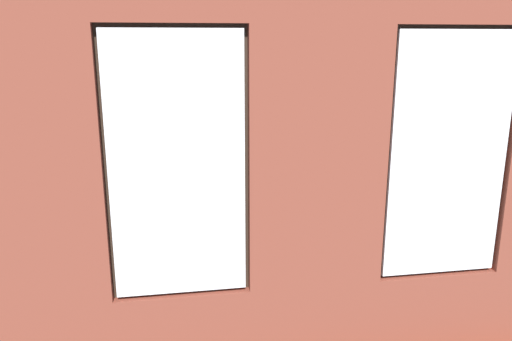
% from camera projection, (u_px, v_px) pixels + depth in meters
% --- Properties ---
extents(ground_plane, '(6.97, 6.25, 0.10)m').
position_uv_depth(ground_plane, '(256.00, 237.00, 6.68)').
color(ground_plane, brown).
extents(brick_wall_with_windows, '(6.37, 0.30, 3.26)m').
position_uv_depth(brick_wall_with_windows, '(317.00, 166.00, 3.65)').
color(brick_wall_with_windows, brown).
rests_on(brick_wall_with_windows, ground_plane).
extents(couch_by_window, '(1.99, 0.87, 0.80)m').
position_uv_depth(couch_by_window, '(262.00, 287.00, 4.54)').
color(couch_by_window, black).
rests_on(couch_by_window, ground_plane).
extents(couch_left, '(0.96, 1.81, 0.80)m').
position_uv_depth(couch_left, '(445.00, 209.00, 6.63)').
color(couch_left, black).
rests_on(couch_left, ground_plane).
extents(coffee_table, '(1.50, 0.83, 0.41)m').
position_uv_depth(coffee_table, '(242.00, 215.00, 6.29)').
color(coffee_table, tan).
rests_on(coffee_table, ground_plane).
extents(cup_ceramic, '(0.09, 0.09, 0.11)m').
position_uv_depth(cup_ceramic, '(252.00, 211.00, 6.17)').
color(cup_ceramic, '#B23D38').
rests_on(cup_ceramic, coffee_table).
extents(candle_jar, '(0.08, 0.08, 0.10)m').
position_uv_depth(candle_jar, '(226.00, 206.00, 6.34)').
color(candle_jar, '#B7333D').
rests_on(candle_jar, coffee_table).
extents(table_plant_small, '(0.14, 0.14, 0.22)m').
position_uv_depth(table_plant_small, '(272.00, 198.00, 6.46)').
color(table_plant_small, beige).
rests_on(table_plant_small, coffee_table).
extents(remote_black, '(0.10, 0.18, 0.02)m').
position_uv_depth(remote_black, '(207.00, 216.00, 6.09)').
color(remote_black, black).
rests_on(remote_black, coffee_table).
extents(media_console, '(1.22, 0.42, 0.58)m').
position_uv_depth(media_console, '(25.00, 232.00, 5.94)').
color(media_console, black).
rests_on(media_console, ground_plane).
extents(tv_flatscreen, '(1.01, 0.20, 0.68)m').
position_uv_depth(tv_flatscreen, '(18.00, 181.00, 5.79)').
color(tv_flatscreen, black).
rests_on(tv_flatscreen, media_console).
extents(papasan_chair, '(1.14, 1.14, 0.71)m').
position_uv_depth(papasan_chair, '(247.00, 168.00, 8.30)').
color(papasan_chair, olive).
rests_on(papasan_chair, ground_plane).
extents(potted_plant_by_left_couch, '(0.24, 0.24, 0.40)m').
position_uv_depth(potted_plant_by_left_couch, '(376.00, 189.00, 7.86)').
color(potted_plant_by_left_couch, beige).
rests_on(potted_plant_by_left_couch, ground_plane).
extents(potted_plant_foreground_right, '(0.65, 0.65, 0.88)m').
position_uv_depth(potted_plant_foreground_right, '(81.00, 162.00, 8.09)').
color(potted_plant_foreground_right, '#47423D').
rests_on(potted_plant_foreground_right, ground_plane).
extents(potted_plant_mid_room_small, '(0.22, 0.22, 0.47)m').
position_uv_depth(potted_plant_mid_room_small, '(292.00, 194.00, 7.36)').
color(potted_plant_mid_room_small, beige).
rests_on(potted_plant_mid_room_small, ground_plane).
extents(potted_plant_near_tv, '(0.42, 0.42, 0.71)m').
position_uv_depth(potted_plant_near_tv, '(51.00, 253.00, 4.98)').
color(potted_plant_near_tv, gray).
rests_on(potted_plant_near_tv, ground_plane).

